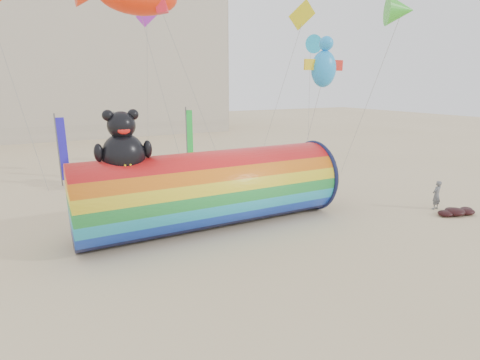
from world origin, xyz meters
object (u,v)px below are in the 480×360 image
windsock_assembly (211,187)px  kite_handler (436,195)px  hotel_building (1,60)px  fabric_bundle (457,212)px

windsock_assembly → kite_handler: windsock_assembly is taller
hotel_building → fabric_bundle: 55.33m
windsock_assembly → fabric_bundle: windsock_assembly is taller
hotel_building → fabric_bundle: size_ratio=23.06×
windsock_assembly → fabric_bundle: bearing=-21.0°
windsock_assembly → fabric_bundle: size_ratio=5.12×
hotel_building → windsock_assembly: (11.16, -43.86, -8.26)m
hotel_building → fabric_bundle: hotel_building is taller
kite_handler → fabric_bundle: size_ratio=0.65×
hotel_building → windsock_assembly: hotel_building is taller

